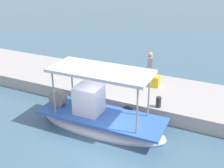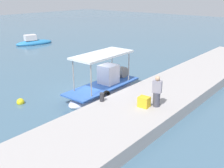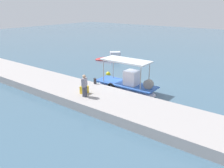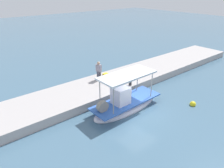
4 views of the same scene
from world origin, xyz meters
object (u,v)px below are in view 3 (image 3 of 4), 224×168
(main_fishing_boat, at_px, (126,86))
(mooring_bollard, at_px, (95,81))
(fisherman_near_bollard, at_px, (85,87))
(cargo_crate, at_px, (84,90))
(moored_boat_near, at_px, (112,58))
(marker_buoy, at_px, (108,74))

(main_fishing_boat, bearing_deg, mooring_bollard, -140.91)
(fisherman_near_bollard, bearing_deg, main_fishing_boat, 79.91)
(cargo_crate, bearing_deg, moored_boat_near, 118.89)
(mooring_bollard, bearing_deg, marker_buoy, 115.79)
(mooring_bollard, bearing_deg, fisherman_near_bollard, -63.23)
(fisherman_near_bollard, relative_size, moored_boat_near, 0.38)
(mooring_bollard, xyz_separation_m, marker_buoy, (-2.23, 4.61, -0.82))
(main_fishing_boat, xyz_separation_m, moored_boat_near, (-8.27, 8.79, -0.28))
(fisherman_near_bollard, bearing_deg, mooring_bollard, 116.77)
(mooring_bollard, distance_m, moored_boat_near, 12.20)
(main_fishing_boat, height_order, mooring_bollard, main_fishing_boat)
(fisherman_near_bollard, height_order, marker_buoy, fisherman_near_bollard)
(mooring_bollard, relative_size, moored_boat_near, 0.11)
(cargo_crate, relative_size, moored_boat_near, 0.13)
(main_fishing_boat, bearing_deg, fisherman_near_bollard, -100.09)
(fisherman_near_bollard, distance_m, marker_buoy, 8.19)
(main_fishing_boat, distance_m, marker_buoy, 5.23)
(cargo_crate, height_order, marker_buoy, cargo_crate)
(marker_buoy, bearing_deg, mooring_bollard, -64.21)
(main_fishing_boat, distance_m, fisherman_near_bollard, 4.54)
(cargo_crate, xyz_separation_m, moored_boat_near, (-7.01, 12.71, -0.76))
(cargo_crate, distance_m, marker_buoy, 7.52)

